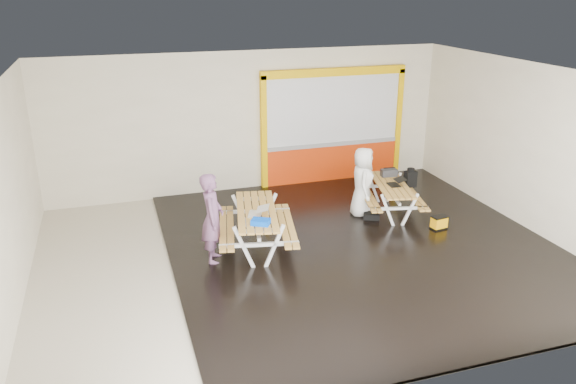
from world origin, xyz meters
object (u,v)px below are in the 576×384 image
object	(u,v)px
laptop_right	(396,183)
backpack	(410,178)
blue_pouch	(261,222)
person_left	(212,218)
laptop_left	(258,212)
toolbox	(389,173)
dark_case	(371,216)
fluke_bag	(439,223)
picnic_table_right	(391,191)
person_right	(363,183)
picnic_table_left	(257,219)

from	to	relation	value
laptop_right	backpack	size ratio (longest dim) A/B	0.86
blue_pouch	backpack	xyz separation A→B (m)	(4.17, 1.93, -0.22)
person_left	laptop_left	size ratio (longest dim) A/B	3.59
toolbox	dark_case	distance (m)	1.24
backpack	dark_case	distance (m)	1.50
blue_pouch	fluke_bag	xyz separation A→B (m)	(4.04, 0.39, -0.71)
picnic_table_right	dark_case	xyz separation A→B (m)	(-0.55, -0.18, -0.46)
person_right	toolbox	size ratio (longest dim) A/B	4.17
picnic_table_left	person_left	size ratio (longest dim) A/B	1.37
toolbox	fluke_bag	world-z (taller)	toolbox
person_left	person_right	size ratio (longest dim) A/B	1.08
laptop_right	dark_case	world-z (taller)	laptop_right
blue_pouch	dark_case	bearing A→B (deg)	24.67
picnic_table_right	dark_case	bearing A→B (deg)	-161.96
person_right	picnic_table_left	bearing A→B (deg)	130.07
fluke_bag	toolbox	bearing A→B (deg)	103.51
picnic_table_left	person_right	size ratio (longest dim) A/B	1.48
picnic_table_left	picnic_table_right	world-z (taller)	picnic_table_left
person_right	laptop_left	bearing A→B (deg)	133.96
laptop_left	dark_case	distance (m)	3.08
laptop_left	fluke_bag	bearing A→B (deg)	-1.03
person_left	fluke_bag	distance (m)	4.90
fluke_bag	dark_case	bearing A→B (deg)	140.08
picnic_table_right	person_left	bearing A→B (deg)	-165.93
blue_pouch	backpack	size ratio (longest dim) A/B	0.72
fluke_bag	backpack	bearing A→B (deg)	85.21
person_left	laptop_left	xyz separation A→B (m)	(0.88, 0.02, 0.01)
toolbox	backpack	distance (m)	0.55
laptop_right	blue_pouch	size ratio (longest dim) A/B	1.20
laptop_left	blue_pouch	world-z (taller)	laptop_left
person_right	dark_case	distance (m)	0.77
picnic_table_right	laptop_left	bearing A→B (deg)	-162.73
toolbox	backpack	bearing A→B (deg)	-10.45
person_left	toolbox	xyz separation A→B (m)	(4.46, 1.58, -0.06)
picnic_table_left	laptop_right	distance (m)	3.49
picnic_table_right	person_right	xyz separation A→B (m)	(-0.64, 0.18, 0.21)
picnic_table_left	blue_pouch	size ratio (longest dim) A/B	7.25
laptop_left	backpack	world-z (taller)	laptop_left
person_right	blue_pouch	xyz separation A→B (m)	(-2.83, -1.70, 0.11)
picnic_table_left	laptop_right	bearing A→B (deg)	11.97
person_left	blue_pouch	size ratio (longest dim) A/B	5.30
person_left	backpack	size ratio (longest dim) A/B	3.81
laptop_left	blue_pouch	size ratio (longest dim) A/B	1.48
blue_pouch	backpack	bearing A→B (deg)	24.79
picnic_table_right	person_right	world-z (taller)	person_right
backpack	toolbox	bearing A→B (deg)	169.55
picnic_table_right	laptop_left	xyz separation A→B (m)	(-3.39, -1.05, 0.33)
dark_case	person_left	bearing A→B (deg)	-166.53
person_right	dark_case	size ratio (longest dim) A/B	4.58
picnic_table_right	fluke_bag	distance (m)	1.32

